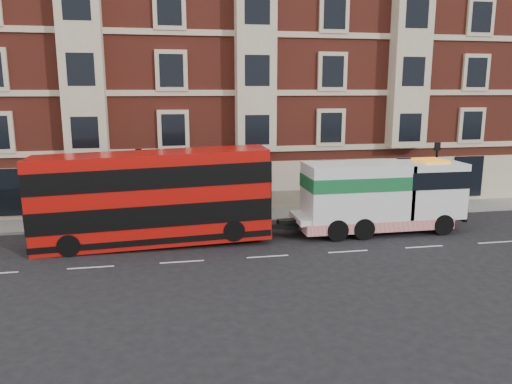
# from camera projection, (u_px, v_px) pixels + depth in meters

# --- Properties ---
(ground) EXTENTS (120.00, 120.00, 0.00)m
(ground) POSITION_uv_depth(u_px,v_px,m) (268.00, 257.00, 23.48)
(ground) COLOR black
(ground) RESTS_ON ground
(sidewalk) EXTENTS (90.00, 3.00, 0.15)m
(sidewalk) POSITION_uv_depth(u_px,v_px,m) (243.00, 216.00, 30.69)
(sidewalk) COLOR slate
(sidewalk) RESTS_ON ground
(victorian_terrace) EXTENTS (45.00, 12.00, 20.40)m
(victorian_terrace) POSITION_uv_depth(u_px,v_px,m) (232.00, 56.00, 35.96)
(victorian_terrace) COLOR maroon
(victorian_terrace) RESTS_ON ground
(lamp_post_west) EXTENTS (0.35, 0.15, 4.35)m
(lamp_post_west) POSITION_uv_depth(u_px,v_px,m) (140.00, 181.00, 27.83)
(lamp_post_west) COLOR black
(lamp_post_west) RESTS_ON sidewalk
(lamp_post_east) EXTENTS (0.35, 0.15, 4.35)m
(lamp_post_east) POSITION_uv_depth(u_px,v_px,m) (436.00, 172.00, 31.06)
(lamp_post_east) COLOR black
(lamp_post_east) RESTS_ON sidewalk
(double_decker_bus) EXTENTS (11.59, 2.66, 4.69)m
(double_decker_bus) POSITION_uv_depth(u_px,v_px,m) (153.00, 196.00, 24.87)
(double_decker_bus) COLOR #B70E0A
(double_decker_bus) RESTS_ON ground
(tow_truck) EXTENTS (9.28, 2.74, 3.87)m
(tow_truck) POSITION_uv_depth(u_px,v_px,m) (379.00, 195.00, 27.13)
(tow_truck) COLOR silver
(tow_truck) RESTS_ON ground
(pedestrian) EXTENTS (0.82, 0.79, 1.90)m
(pedestrian) POSITION_uv_depth(u_px,v_px,m) (83.00, 209.00, 28.14)
(pedestrian) COLOR #181B31
(pedestrian) RESTS_ON sidewalk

